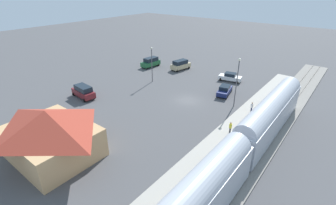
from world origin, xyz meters
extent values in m
plane|color=#4C4C4F|center=(0.00, 0.00, 0.00)|extent=(200.00, 200.00, 0.00)
cube|color=gray|center=(-14.00, 0.00, 0.09)|extent=(4.80, 70.00, 0.18)
cube|color=#59544C|center=(-14.72, 0.00, 0.24)|extent=(0.10, 70.00, 0.12)
cube|color=#59544C|center=(-13.28, 0.00, 0.24)|extent=(0.10, 70.00, 0.12)
cube|color=#A8A399|center=(-10.00, 0.00, 0.15)|extent=(3.20, 46.00, 0.30)
cube|color=#ADB2BC|center=(-14.00, 1.56, 2.15)|extent=(2.90, 19.00, 3.70)
cube|color=gold|center=(-12.54, 1.56, 1.85)|extent=(0.04, 17.48, 0.36)
cylinder|color=#ADB2BC|center=(-14.00, 1.56, 3.90)|extent=(2.75, 18.24, 2.76)
cylinder|color=#ADB2BC|center=(-14.00, 21.36, 3.90)|extent=(2.75, 18.24, 2.76)
cube|color=tan|center=(4.00, 22.00, 1.78)|extent=(10.04, 7.89, 3.56)
pyramid|color=#9E3828|center=(4.00, 22.00, 4.72)|extent=(10.84, 8.69, 2.31)
cube|color=#4C3323|center=(4.00, 18.03, 1.05)|extent=(1.10, 0.08, 2.10)
cylinder|color=#23284C|center=(-10.40, -1.94, 0.72)|extent=(0.22, 0.22, 0.85)
cylinder|color=silver|center=(-10.40, -1.94, 1.46)|extent=(0.36, 0.36, 0.62)
sphere|color=tan|center=(-10.40, -1.94, 1.89)|extent=(0.24, 0.24, 0.24)
cylinder|color=#333338|center=(-10.40, 5.55, 0.72)|extent=(0.22, 0.22, 0.85)
cylinder|color=yellow|center=(-10.40, 5.55, 1.46)|extent=(0.36, 0.36, 0.62)
sphere|color=tan|center=(-10.40, 5.55, 1.89)|extent=(0.24, 0.24, 0.24)
cube|color=navy|center=(-3.83, -6.15, 0.72)|extent=(2.71, 4.78, 0.76)
cube|color=#19232D|center=(-3.83, -6.15, 1.42)|extent=(2.02, 2.44, 0.64)
cylinder|color=black|center=(-2.71, -7.65, 0.34)|extent=(0.22, 0.68, 0.68)
cylinder|color=black|center=(-4.27, -7.97, 0.34)|extent=(0.22, 0.68, 0.68)
cylinder|color=black|center=(-3.39, -4.32, 0.34)|extent=(0.22, 0.68, 0.68)
cylinder|color=black|center=(-4.96, -4.64, 0.34)|extent=(0.22, 0.68, 0.68)
cube|color=#C6B284|center=(10.78, -13.10, 0.84)|extent=(2.84, 5.18, 1.00)
cube|color=#19232D|center=(10.81, -12.95, 1.78)|extent=(2.34, 3.69, 0.88)
cylinder|color=black|center=(11.27, -15.12, 0.34)|extent=(0.22, 0.68, 0.68)
cylinder|color=black|center=(9.58, -14.80, 0.34)|extent=(0.22, 0.68, 0.68)
cylinder|color=black|center=(11.98, -11.39, 0.34)|extent=(0.22, 0.68, 0.68)
cylinder|color=black|center=(10.29, -11.07, 0.34)|extent=(0.22, 0.68, 0.68)
cube|color=white|center=(-1.63, -13.16, 0.72)|extent=(4.76, 2.64, 0.76)
cube|color=#19232D|center=(-1.63, -13.16, 1.42)|extent=(2.42, 1.99, 0.64)
cylinder|color=black|center=(-3.15, -14.26, 0.34)|extent=(0.22, 0.68, 0.68)
cylinder|color=black|center=(-3.45, -12.69, 0.34)|extent=(0.22, 0.68, 0.68)
cylinder|color=black|center=(0.19, -13.63, 0.34)|extent=(0.22, 0.68, 0.68)
cylinder|color=black|center=(-0.11, -12.06, 0.34)|extent=(0.22, 0.68, 0.68)
cube|color=maroon|center=(15.19, 10.23, 0.84)|extent=(5.06, 2.41, 1.00)
cube|color=#19232D|center=(15.04, 10.25, 1.78)|extent=(3.58, 2.04, 0.88)
cylinder|color=black|center=(17.16, 10.91, 0.34)|extent=(0.22, 0.68, 0.68)
cylinder|color=black|center=(17.00, 9.20, 0.34)|extent=(0.22, 0.68, 0.68)
cylinder|color=black|center=(13.38, 11.27, 0.34)|extent=(0.22, 0.68, 0.68)
cylinder|color=black|center=(13.22, 9.56, 0.34)|extent=(0.22, 0.68, 0.68)
cube|color=#236638|center=(17.69, -10.30, 0.84)|extent=(2.32, 5.03, 1.00)
cube|color=#19232D|center=(17.68, -10.44, 1.78)|extent=(1.98, 3.55, 0.88)
cylinder|color=black|center=(16.97, -8.34, 0.34)|extent=(0.22, 0.68, 0.68)
cylinder|color=black|center=(18.69, -8.46, 0.34)|extent=(0.22, 0.68, 0.68)
cylinder|color=black|center=(16.69, -12.13, 0.34)|extent=(0.22, 0.68, 0.68)
cylinder|color=black|center=(18.41, -12.25, 0.34)|extent=(0.22, 0.68, 0.68)
cylinder|color=#515156|center=(-7.20, -2.78, 3.85)|extent=(0.16, 0.16, 7.69)
sphere|color=#EAE5C6|center=(-7.20, -2.78, 7.87)|extent=(0.44, 0.44, 0.44)
cylinder|color=#515156|center=(10.74, -3.01, 3.35)|extent=(0.16, 0.16, 6.71)
sphere|color=#EAE5C6|center=(10.74, -3.01, 6.89)|extent=(0.44, 0.44, 0.44)
camera|label=1|loc=(-20.81, 32.11, 18.17)|focal=26.19mm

